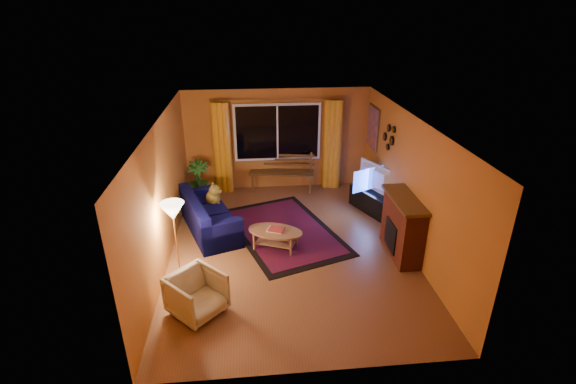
{
  "coord_description": "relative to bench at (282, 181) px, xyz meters",
  "views": [
    {
      "loc": [
        -0.7,
        -6.87,
        4.32
      ],
      "look_at": [
        0.0,
        0.3,
        1.05
      ],
      "focal_mm": 26.0,
      "sensor_mm": 36.0,
      "label": 1
    }
  ],
  "objects": [
    {
      "name": "armchair",
      "position": [
        -1.66,
        -4.46,
        0.13
      ],
      "size": [
        0.98,
        0.98,
        0.74
      ],
      "primitive_type": "imported",
      "rotation": [
        0.0,
        0.0,
        0.78
      ],
      "color": "#C2B897",
      "rests_on": "ground"
    },
    {
      "name": "potted_plant",
      "position": [
        -2.02,
        -0.31,
        0.24
      ],
      "size": [
        0.58,
        0.58,
        0.96
      ],
      "primitive_type": "imported",
      "rotation": [
        0.0,
        0.0,
        0.1
      ],
      "color": "#235B1E",
      "rests_on": "ground"
    },
    {
      "name": "floor",
      "position": [
        -0.08,
        -2.75,
        -0.25
      ],
      "size": [
        4.5,
        6.0,
        0.02
      ],
      "primitive_type": "cube",
      "color": "brown",
      "rests_on": "ground"
    },
    {
      "name": "television",
      "position": [
        1.92,
        -1.36,
        0.55
      ],
      "size": [
        0.6,
        1.05,
        0.63
      ],
      "primitive_type": "imported",
      "rotation": [
        0.0,
        0.0,
        2.01
      ],
      "color": "black",
      "rests_on": "tv_console"
    },
    {
      "name": "wall_right",
      "position": [
        2.18,
        -2.75,
        1.01
      ],
      "size": [
        0.02,
        6.0,
        2.5
      ],
      "primitive_type": "cube",
      "color": "#C4742B",
      "rests_on": "ground"
    },
    {
      "name": "wall_left",
      "position": [
        -2.34,
        -2.75,
        1.01
      ],
      "size": [
        0.02,
        6.0,
        2.5
      ],
      "primitive_type": "cube",
      "color": "#C4742B",
      "rests_on": "ground"
    },
    {
      "name": "rug",
      "position": [
        -0.14,
        -2.1,
        -0.23
      ],
      "size": [
        2.68,
        3.34,
        0.02
      ],
      "primitive_type": "cube",
      "rotation": [
        0.0,
        0.0,
        0.33
      ],
      "color": "maroon",
      "rests_on": "ground"
    },
    {
      "name": "wall_back",
      "position": [
        -0.08,
        0.26,
        1.01
      ],
      "size": [
        4.5,
        0.02,
        2.5
      ],
      "primitive_type": "cube",
      "color": "#C4742B",
      "rests_on": "ground"
    },
    {
      "name": "dog",
      "position": [
        -1.59,
        -1.49,
        0.39
      ],
      "size": [
        0.38,
        0.49,
        0.49
      ],
      "primitive_type": null,
      "rotation": [
        0.0,
        0.0,
        -0.12
      ],
      "color": "olive",
      "rests_on": "sofa"
    },
    {
      "name": "window",
      "position": [
        -0.08,
        0.19,
        1.21
      ],
      "size": [
        2.0,
        0.02,
        1.3
      ],
      "primitive_type": "cube",
      "color": "black",
      "rests_on": "wall_back"
    },
    {
      "name": "painting",
      "position": [
        2.14,
        -0.3,
        1.41
      ],
      "size": [
        0.04,
        0.76,
        0.96
      ],
      "primitive_type": "cube",
      "color": "orange",
      "rests_on": "wall_right"
    },
    {
      "name": "floor_lamp",
      "position": [
        -2.07,
        -3.44,
        0.45
      ],
      "size": [
        0.27,
        0.27,
        1.38
      ],
      "primitive_type": "cylinder",
      "rotation": [
        0.0,
        0.0,
        -0.18
      ],
      "color": "#BF8C3F",
      "rests_on": "ground"
    },
    {
      "name": "ceiling",
      "position": [
        -0.08,
        -2.75,
        2.27
      ],
      "size": [
        4.5,
        6.0,
        0.02
      ],
      "primitive_type": "cube",
      "color": "white",
      "rests_on": "ground"
    },
    {
      "name": "tv_console",
      "position": [
        1.92,
        -1.36,
        -0.0
      ],
      "size": [
        0.8,
        1.2,
        0.47
      ],
      "primitive_type": "cube",
      "rotation": [
        0.0,
        0.0,
        0.41
      ],
      "color": "black",
      "rests_on": "ground"
    },
    {
      "name": "curtain_left",
      "position": [
        -1.43,
        0.13,
        0.88
      ],
      "size": [
        0.36,
        0.36,
        2.24
      ],
      "primitive_type": "cylinder",
      "color": "#F7A31F",
      "rests_on": "ground"
    },
    {
      "name": "fireplace",
      "position": [
        1.97,
        -3.15,
        0.31
      ],
      "size": [
        0.4,
        1.2,
        1.1
      ],
      "primitive_type": "cube",
      "color": "maroon",
      "rests_on": "ground"
    },
    {
      "name": "curtain_rod",
      "position": [
        -0.08,
        0.15,
        2.01
      ],
      "size": [
        3.2,
        0.03,
        0.03
      ],
      "primitive_type": "cylinder",
      "rotation": [
        0.0,
        1.57,
        0.0
      ],
      "color": "#BF8C3F",
      "rests_on": "wall_back"
    },
    {
      "name": "curtain_right",
      "position": [
        1.27,
        0.13,
        0.88
      ],
      "size": [
        0.36,
        0.36,
        2.24
      ],
      "primitive_type": "cylinder",
      "color": "#F7A31F",
      "rests_on": "ground"
    },
    {
      "name": "bench",
      "position": [
        0.0,
        0.0,
        0.0
      ],
      "size": [
        1.65,
        0.75,
        0.48
      ],
      "primitive_type": "cube",
      "rotation": [
        0.0,
        0.0,
        -0.18
      ],
      "color": "#4C3215",
      "rests_on": "ground"
    },
    {
      "name": "sofa",
      "position": [
        -1.64,
        -1.92,
        0.14
      ],
      "size": [
        1.4,
        2.06,
        0.77
      ],
      "primitive_type": "cube",
      "rotation": [
        0.0,
        0.0,
        0.34
      ],
      "color": "#07083E",
      "rests_on": "ground"
    },
    {
      "name": "mirror_cluster",
      "position": [
        2.13,
        -1.45,
        1.56
      ],
      "size": [
        0.06,
        0.6,
        0.56
      ],
      "primitive_type": null,
      "color": "black",
      "rests_on": "wall_right"
    },
    {
      "name": "coffee_table",
      "position": [
        -0.35,
        -2.73,
        -0.05
      ],
      "size": [
        1.38,
        1.38,
        0.39
      ],
      "primitive_type": "cylinder",
      "rotation": [
        0.0,
        0.0,
        -0.38
      ],
      "color": "#936A4A",
      "rests_on": "ground"
    }
  ]
}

